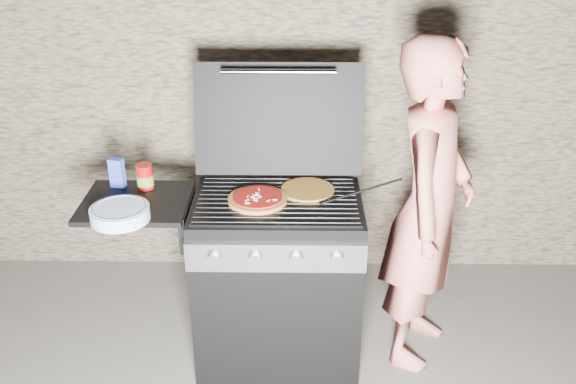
{
  "coord_description": "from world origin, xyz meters",
  "views": [
    {
      "loc": [
        0.09,
        -2.68,
        2.28
      ],
      "look_at": [
        0.05,
        0.0,
        0.95
      ],
      "focal_mm": 40.0,
      "sensor_mm": 36.0,
      "label": 1
    }
  ],
  "objects_px": {
    "sauce_jar": "(145,176)",
    "person": "(429,208)",
    "pizza_topped": "(258,199)",
    "gas_grill": "(228,280)"
  },
  "relations": [
    {
      "from": "gas_grill",
      "to": "pizza_topped",
      "type": "height_order",
      "value": "pizza_topped"
    },
    {
      "from": "pizza_topped",
      "to": "sauce_jar",
      "type": "xyz_separation_m",
      "value": [
        -0.56,
        0.16,
        0.04
      ]
    },
    {
      "from": "sauce_jar",
      "to": "gas_grill",
      "type": "bearing_deg",
      "value": -18.51
    },
    {
      "from": "person",
      "to": "sauce_jar",
      "type": "bearing_deg",
      "value": 109.83
    },
    {
      "from": "gas_grill",
      "to": "person",
      "type": "relative_size",
      "value": 0.8
    },
    {
      "from": "sauce_jar",
      "to": "person",
      "type": "relative_size",
      "value": 0.07
    },
    {
      "from": "pizza_topped",
      "to": "sauce_jar",
      "type": "distance_m",
      "value": 0.58
    },
    {
      "from": "pizza_topped",
      "to": "person",
      "type": "xyz_separation_m",
      "value": [
        0.82,
        0.09,
        -0.09
      ]
    },
    {
      "from": "sauce_jar",
      "to": "pizza_topped",
      "type": "bearing_deg",
      "value": -15.66
    },
    {
      "from": "pizza_topped",
      "to": "sauce_jar",
      "type": "bearing_deg",
      "value": 164.34
    }
  ]
}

